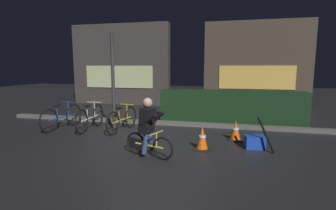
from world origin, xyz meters
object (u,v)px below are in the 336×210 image
Objects in this scene: parked_bike_leftmost at (62,117)px; blue_crate at (254,142)px; parked_bike_left_mid at (90,118)px; parked_bike_center_left at (122,119)px; traffic_cone_near at (202,139)px; traffic_cone_far at (236,131)px; closed_umbrella at (266,135)px; cyclist at (148,127)px; street_post at (113,82)px.

parked_bike_leftmost reaches higher than blue_crate.
parked_bike_leftmost is 5.63m from blue_crate.
parked_bike_left_mid is 1.06× the size of parked_bike_center_left.
parked_bike_leftmost is 4.54m from traffic_cone_near.
parked_bike_center_left reaches higher than blue_crate.
parked_bike_leftmost is at bearing 166.27° from traffic_cone_near.
parked_bike_left_mid is 3.39× the size of traffic_cone_far.
traffic_cone_near is at bearing 23.86° from closed_umbrella.
parked_bike_left_mid is at bearing -77.57° from parked_bike_leftmost.
blue_crate is at bearing 44.71° from cyclist.
traffic_cone_near is (3.49, -1.16, -0.10)m from parked_bike_left_mid.
cyclist is (-1.81, -1.68, 0.38)m from traffic_cone_far.
parked_bike_left_mid is at bearing 101.81° from parked_bike_center_left.
traffic_cone_near is at bearing -108.30° from parked_bike_center_left.
traffic_cone_near is at bearing -25.09° from street_post.
street_post is 3.29m from traffic_cone_near.
cyclist is at bearing -146.57° from traffic_cone_near.
parked_bike_leftmost is (-1.63, -0.22, -1.08)m from street_post.
blue_crate is at bearing -89.43° from parked_bike_leftmost.
traffic_cone_near is 1.24m from traffic_cone_far.
parked_bike_left_mid is 1.41× the size of cyclist.
parked_bike_center_left is 1.94× the size of closed_umbrella.
parked_bike_leftmost is at bearing 170.60° from cyclist.
parked_bike_left_mid is 3.68m from traffic_cone_near.
cyclist is 1.47× the size of closed_umbrella.
parked_bike_center_left is (1.01, 0.07, -0.02)m from parked_bike_left_mid.
street_post is 4.44m from closed_umbrella.
traffic_cone_far is at bearing -35.33° from closed_umbrella.
parked_bike_center_left reaches higher than traffic_cone_near.
cyclist reaches higher than parked_bike_left_mid.
traffic_cone_far is at bearing -95.50° from parked_bike_left_mid.
parked_bike_left_mid is 4.97m from closed_umbrella.
parked_bike_left_mid reaches higher than parked_bike_leftmost.
closed_umbrella is at bearing -91.61° from parked_bike_leftmost.
street_post is 1.30m from parked_bike_left_mid.
traffic_cone_near is at bearing -96.24° from parked_bike_leftmost.
parked_bike_center_left is at bearing -14.31° from street_post.
street_post reaches higher than parked_bike_center_left.
traffic_cone_far is 0.42× the size of cyclist.
street_post is at bearing -74.75° from parked_bike_leftmost.
cyclist is (3.35, -1.77, 0.27)m from parked_bike_leftmost.
parked_bike_left_mid is 3.99× the size of blue_crate.
blue_crate is (1.17, 0.40, -0.11)m from traffic_cone_near.
blue_crate is (4.66, -0.76, -0.21)m from parked_bike_left_mid.
blue_crate is at bearing -94.75° from parked_bike_center_left.
parked_bike_leftmost is 3.91× the size of blue_crate.
parked_bike_center_left is 3.04× the size of traffic_cone_near.
parked_bike_left_mid is (0.92, 0.08, 0.00)m from parked_bike_leftmost.
cyclist is (1.43, -1.92, 0.28)m from parked_bike_center_left.
cyclist is (1.72, -2.00, -0.81)m from street_post.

